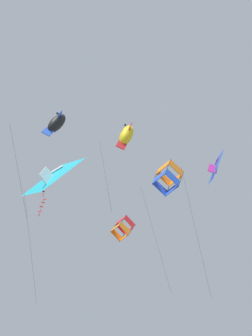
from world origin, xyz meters
TOP-DOWN VIEW (x-y plane):
  - kite_fish_mid_left at (-0.56, -0.09)m, footprint 2.45×1.95m
  - kite_box_highest at (-1.05, 2.53)m, footprint 1.56×1.58m
  - kite_box_near_right at (1.97, 0.84)m, footprint 2.77×2.35m
  - kite_delta_low_drifter at (-3.94, -4.38)m, footprint 3.19×2.43m
  - kite_fish_near_left at (-4.32, -3.56)m, footprint 3.16×2.88m
  - kite_delta_far_centre at (4.81, -0.20)m, footprint 2.63×2.99m

SIDE VIEW (x-z plane):
  - kite_delta_low_drifter at x=-3.94m, z-range 25.00..32.75m
  - kite_box_highest at x=-1.05m, z-range 30.02..31.59m
  - kite_delta_far_centre at x=4.81m, z-range 28.48..37.01m
  - kite_box_near_right at x=1.97m, z-range 28.92..37.48m
  - kite_fish_near_left at x=-4.32m, z-range 30.80..37.43m
  - kite_fish_mid_left at x=-0.56m, z-range 33.15..39.80m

